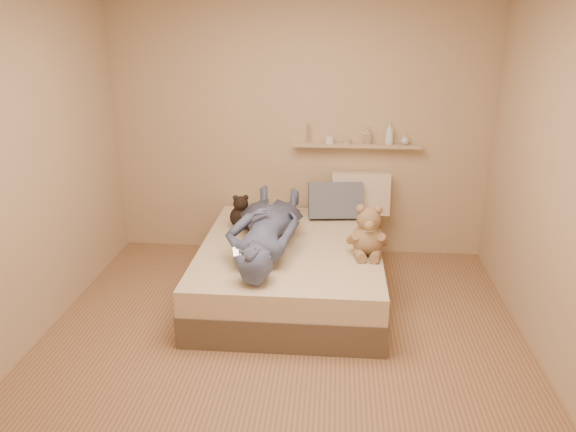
# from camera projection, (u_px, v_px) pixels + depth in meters

# --- Properties ---
(room) EXTENTS (3.80, 3.80, 3.80)m
(room) POSITION_uv_depth(u_px,v_px,m) (279.00, 176.00, 3.54)
(room) COLOR #996D4F
(room) RESTS_ON ground
(bed) EXTENTS (1.50, 1.90, 0.45)m
(bed) POSITION_uv_depth(u_px,v_px,m) (291.00, 268.00, 4.78)
(bed) COLOR brown
(bed) RESTS_ON floor
(game_console) EXTENTS (0.19, 0.12, 0.06)m
(game_console) POSITION_uv_depth(u_px,v_px,m) (245.00, 251.00, 4.16)
(game_console) COLOR silver
(game_console) RESTS_ON bed
(teddy_bear) EXTENTS (0.35, 0.34, 0.43)m
(teddy_bear) POSITION_uv_depth(u_px,v_px,m) (368.00, 235.00, 4.43)
(teddy_bear) COLOR tan
(teddy_bear) RESTS_ON bed
(dark_plush) EXTENTS (0.20, 0.20, 0.31)m
(dark_plush) POSITION_uv_depth(u_px,v_px,m) (241.00, 214.00, 5.01)
(dark_plush) COLOR black
(dark_plush) RESTS_ON bed
(pillow_cream) EXTENTS (0.56, 0.23, 0.42)m
(pillow_cream) POSITION_uv_depth(u_px,v_px,m) (360.00, 193.00, 5.36)
(pillow_cream) COLOR beige
(pillow_cream) RESTS_ON bed
(pillow_grey) EXTENTS (0.52, 0.29, 0.37)m
(pillow_grey) POSITION_uv_depth(u_px,v_px,m) (335.00, 200.00, 5.26)
(pillow_grey) COLOR slate
(pillow_grey) RESTS_ON bed
(person) EXTENTS (0.61, 1.58, 0.37)m
(person) POSITION_uv_depth(u_px,v_px,m) (266.00, 226.00, 4.56)
(person) COLOR slate
(person) RESTS_ON bed
(wall_shelf) EXTENTS (1.20, 0.12, 0.03)m
(wall_shelf) POSITION_uv_depth(u_px,v_px,m) (357.00, 145.00, 5.29)
(wall_shelf) COLOR tan
(wall_shelf) RESTS_ON wall_back
(shelf_bottles) EXTENTS (0.97, 0.10, 0.21)m
(shelf_bottles) POSITION_uv_depth(u_px,v_px,m) (373.00, 136.00, 5.24)
(shelf_bottles) COLOR silver
(shelf_bottles) RESTS_ON wall_shelf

